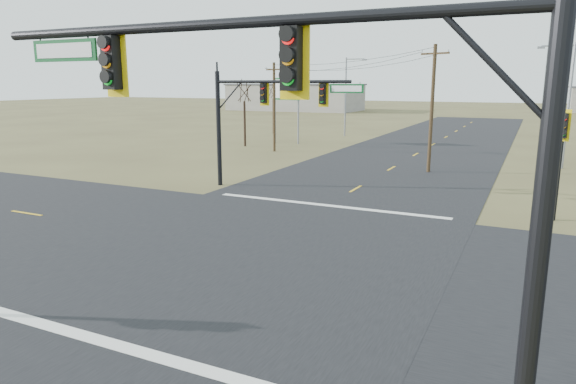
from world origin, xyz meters
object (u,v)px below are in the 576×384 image
at_px(mast_arm_near, 314,111).
at_px(bare_tree_b, 273,91).
at_px(utility_pole_far, 274,105).
at_px(streetlight_c, 347,92).
at_px(pedestal_signal_ne, 562,142).
at_px(bare_tree_a, 244,90).
at_px(streetlight_a, 566,99).
at_px(utility_pole_near, 432,107).
at_px(highway_sign, 286,98).
at_px(mast_arm_far, 265,104).

height_order(mast_arm_near, bare_tree_b, mast_arm_near).
relative_size(utility_pole_far, streetlight_c, 0.88).
distance_m(pedestal_signal_ne, streetlight_c, 37.51).
distance_m(utility_pole_far, bare_tree_a, 4.92).
bearing_deg(streetlight_a, streetlight_c, 141.05).
bearing_deg(utility_pole_near, mast_arm_near, -83.83).
bearing_deg(highway_sign, utility_pole_far, -55.51).
relative_size(pedestal_signal_ne, utility_pole_near, 0.58).
xyz_separation_m(utility_pole_near, streetlight_c, (-13.22, 20.84, 0.50)).
xyz_separation_m(utility_pole_near, streetlight_a, (8.07, 5.71, 0.44)).
height_order(pedestal_signal_ne, highway_sign, highway_sign).
bearing_deg(mast_arm_near, bare_tree_a, 123.24).
bearing_deg(bare_tree_b, mast_arm_near, -61.95).
relative_size(pedestal_signal_ne, bare_tree_a, 0.73).
xyz_separation_m(mast_arm_near, mast_arm_far, (-10.15, 17.22, -0.69)).
distance_m(pedestal_signal_ne, utility_pole_near, 12.85).
bearing_deg(bare_tree_a, bare_tree_b, 105.13).
distance_m(highway_sign, streetlight_a, 24.84).
distance_m(utility_pole_near, utility_pole_far, 15.38).
relative_size(mast_arm_near, bare_tree_b, 1.72).
bearing_deg(streetlight_c, streetlight_a, -33.06).
bearing_deg(bare_tree_a, mast_arm_near, -57.88).
relative_size(highway_sign, streetlight_c, 0.74).
xyz_separation_m(mast_arm_near, streetlight_a, (5.14, 32.90, -0.63)).
bearing_deg(bare_tree_a, pedestal_signal_ne, -34.28).
xyz_separation_m(utility_pole_far, streetlight_c, (1.25, 15.63, 0.85)).
bearing_deg(pedestal_signal_ne, streetlight_c, 136.15).
height_order(streetlight_a, streetlight_c, streetlight_c).
relative_size(mast_arm_far, pedestal_signal_ne, 1.81).
height_order(mast_arm_far, highway_sign, mast_arm_far).
bearing_deg(mast_arm_far, utility_pole_far, 111.54).
xyz_separation_m(highway_sign, streetlight_a, (24.23, -5.45, 0.32)).
xyz_separation_m(bare_tree_a, bare_tree_b, (-3.38, 12.50, -0.20)).
bearing_deg(mast_arm_far, bare_tree_a, 119.65).
distance_m(mast_arm_far, bare_tree_b, 33.31).
distance_m(mast_arm_near, pedestal_signal_ne, 17.41).
height_order(utility_pole_far, highway_sign, utility_pole_far).
bearing_deg(mast_arm_near, utility_pole_far, 119.37).
bearing_deg(bare_tree_b, bare_tree_a, -74.87).
distance_m(mast_arm_near, highway_sign, 42.85).
xyz_separation_m(utility_pole_far, bare_tree_b, (-7.65, 14.63, 1.02)).
xyz_separation_m(pedestal_signal_ne, streetlight_c, (-20.60, 31.31, 1.42)).
distance_m(mast_arm_near, streetlight_c, 50.67).
height_order(mast_arm_near, utility_pole_far, utility_pole_far).
distance_m(highway_sign, bare_tree_a, 4.68).
bearing_deg(highway_sign, mast_arm_far, -48.39).
bearing_deg(utility_pole_near, pedestal_signal_ne, -54.82).
relative_size(utility_pole_far, streetlight_a, 0.89).
bearing_deg(mast_arm_far, utility_pole_near, 50.07).
relative_size(utility_pole_near, bare_tree_b, 1.33).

